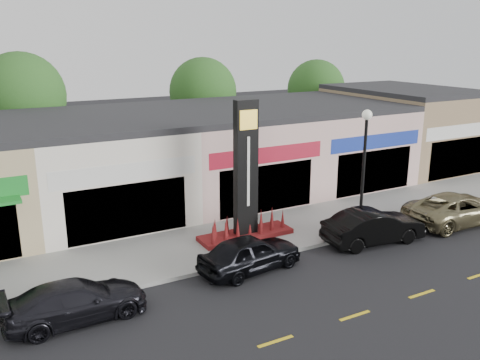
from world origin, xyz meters
The scene contains 16 objects.
ground centered at (0.00, 0.00, 0.00)m, with size 120.00×120.00×0.00m, color black.
sidewalk centered at (0.00, 4.35, 0.07)m, with size 52.00×4.30×0.15m, color gray.
curb centered at (0.00, 2.10, 0.07)m, with size 52.00×0.20×0.15m, color gray.
shop_cream centered at (-1.50, 11.47, 2.40)m, with size 7.00×10.01×4.80m.
shop_pink_w centered at (5.50, 11.47, 2.40)m, with size 7.00×10.01×4.80m.
shop_pink_e centered at (12.50, 11.47, 2.40)m, with size 7.00×10.01×4.80m.
shop_tan centered at (19.50, 11.48, 2.65)m, with size 7.00×10.01×5.30m.
tree_rear_west centered at (-4.00, 19.50, 5.22)m, with size 5.20×5.20×7.83m.
tree_rear_mid centered at (8.00, 19.50, 4.88)m, with size 4.80×4.80×7.29m.
tree_rear_east centered at (18.00, 19.50, 4.63)m, with size 4.60×4.60×6.94m.
lamp_east_near centered at (8.00, 2.50, 3.48)m, with size 0.44×0.44×5.47m.
pylon_sign centered at (3.00, 4.20, 2.27)m, with size 4.20×1.30×6.00m.
car_dark_sedan centered at (-4.85, 1.02, 0.64)m, with size 4.41×1.79×1.28m, color black.
car_black_sedan centered at (1.68, 1.47, 0.71)m, with size 4.14×1.67×1.41m, color black.
car_black_conv centered at (7.70, 1.30, 0.74)m, with size 4.52×1.57×1.49m, color black.
car_gold_suv centered at (12.91, 1.25, 0.74)m, with size 5.30×2.44×1.47m, color olive.
Camera 1 is at (-7.13, -13.96, 8.58)m, focal length 38.00 mm.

